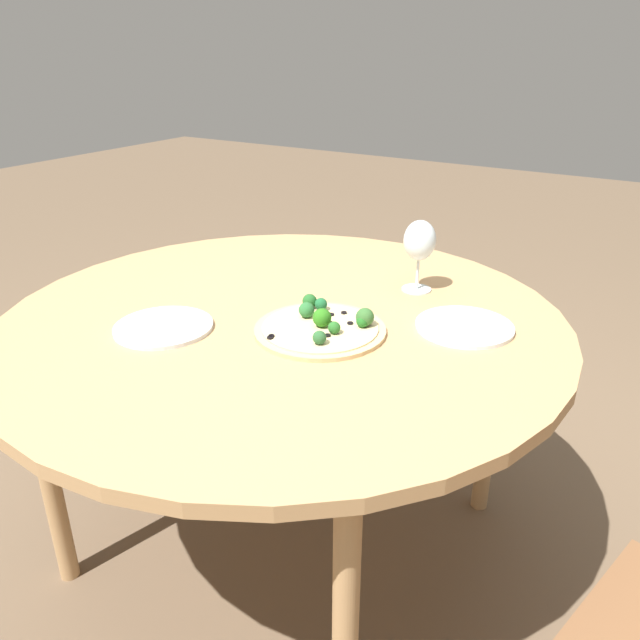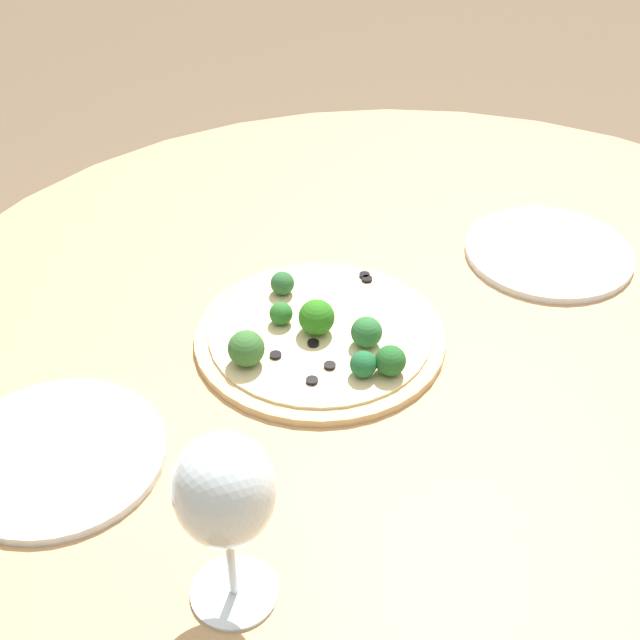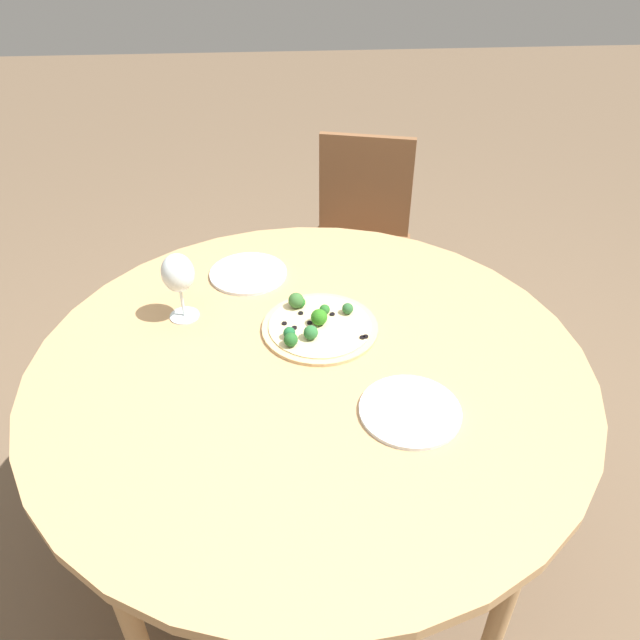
% 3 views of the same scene
% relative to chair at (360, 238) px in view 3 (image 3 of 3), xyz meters
% --- Properties ---
extents(ground_plane, '(12.00, 12.00, 0.00)m').
position_rel_chair_xyz_m(ground_plane, '(-1.06, 0.27, -0.46)').
color(ground_plane, brown).
extents(dining_table, '(1.39, 1.39, 0.72)m').
position_rel_chair_xyz_m(dining_table, '(-1.06, 0.27, 0.21)').
color(dining_table, tan).
rests_on(dining_table, ground_plane).
extents(chair, '(0.49, 0.49, 0.85)m').
position_rel_chair_xyz_m(chair, '(0.00, 0.00, 0.00)').
color(chair, brown).
rests_on(chair, ground_plane).
extents(pizza, '(0.31, 0.31, 0.06)m').
position_rel_chair_xyz_m(pizza, '(-0.93, 0.24, 0.27)').
color(pizza, tan).
rests_on(pizza, dining_table).
extents(wine_glass, '(0.09, 0.09, 0.19)m').
position_rel_chair_xyz_m(wine_glass, '(-0.85, 0.60, 0.39)').
color(wine_glass, silver).
rests_on(wine_glass, dining_table).
extents(plate_near, '(0.23, 0.23, 0.01)m').
position_rel_chair_xyz_m(plate_near, '(-1.25, 0.05, 0.26)').
color(plate_near, silver).
rests_on(plate_near, dining_table).
extents(plate_far, '(0.23, 0.23, 0.01)m').
position_rel_chair_xyz_m(plate_far, '(-0.65, 0.43, 0.26)').
color(plate_far, silver).
rests_on(plate_far, dining_table).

